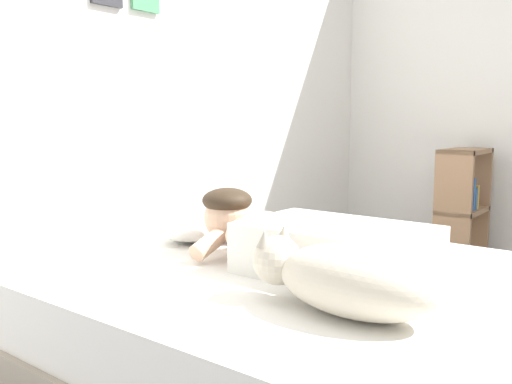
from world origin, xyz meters
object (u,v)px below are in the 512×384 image
(bookshelf, at_px, (462,204))
(cell_phone, at_px, (384,271))
(person_lying, at_px, (303,240))
(dog, at_px, (346,278))
(pillow, at_px, (211,226))
(coffee_cup, at_px, (243,236))
(bed, at_px, (304,324))

(bookshelf, bearing_deg, cell_phone, -170.47)
(person_lying, bearing_deg, dog, -132.56)
(pillow, distance_m, coffee_cup, 0.20)
(pillow, xyz_separation_m, dog, (-0.50, -0.97, 0.05))
(dog, height_order, coffee_cup, dog)
(coffee_cup, bearing_deg, dog, -122.82)
(bed, relative_size, pillow, 3.86)
(person_lying, height_order, coffee_cup, person_lying)
(pillow, relative_size, dog, 0.90)
(dog, distance_m, coffee_cup, 0.92)
(dog, relative_size, bookshelf, 0.77)
(dog, bearing_deg, cell_phone, 11.66)
(cell_phone, bearing_deg, bookshelf, 9.53)
(dog, xyz_separation_m, bookshelf, (2.38, 0.42, -0.12))
(coffee_cup, distance_m, cell_phone, 0.68)
(pillow, height_order, bookshelf, bookshelf)
(bed, relative_size, cell_phone, 14.32)
(pillow, bearing_deg, dog, -117.43)
(dog, relative_size, cell_phone, 4.11)
(coffee_cup, xyz_separation_m, bookshelf, (1.88, -0.36, -0.05))
(person_lying, relative_size, dog, 1.60)
(bed, relative_size, dog, 3.49)
(pillow, relative_size, coffee_cup, 4.16)
(person_lying, height_order, bookshelf, bookshelf)
(dog, bearing_deg, pillow, 62.57)
(dog, bearing_deg, coffee_cup, 57.18)
(bed, height_order, coffee_cup, coffee_cup)
(bed, relative_size, person_lying, 2.18)
(cell_phone, bearing_deg, coffee_cup, 86.79)
(coffee_cup, bearing_deg, person_lying, -112.75)
(pillow, height_order, dog, dog)
(dog, height_order, bookshelf, bookshelf)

